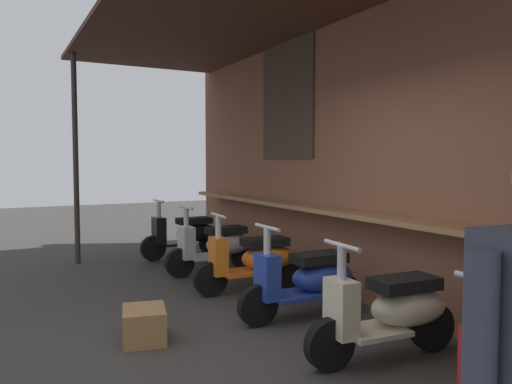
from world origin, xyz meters
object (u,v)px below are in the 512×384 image
(scooter_silver, at_px, (218,246))
(scooter_cream, at_px, (392,311))
(scooter_orange, at_px, (256,260))
(scooter_blue, at_px, (309,280))
(merchandise_crate, at_px, (144,325))
(scooter_black, at_px, (187,234))

(scooter_silver, xyz_separation_m, scooter_cream, (3.45, -0.00, 0.00))
(scooter_silver, xyz_separation_m, scooter_orange, (1.13, -0.00, 0.00))
(scooter_blue, distance_m, scooter_cream, 1.18)
(scooter_orange, bearing_deg, scooter_cream, 94.38)
(scooter_orange, height_order, scooter_cream, same)
(scooter_blue, distance_m, merchandise_crate, 1.67)
(scooter_orange, height_order, scooter_blue, same)
(scooter_orange, relative_size, scooter_cream, 1.00)
(scooter_black, bearing_deg, scooter_blue, 88.72)
(scooter_black, distance_m, merchandise_crate, 3.78)
(scooter_black, relative_size, scooter_cream, 1.00)
(scooter_blue, xyz_separation_m, merchandise_crate, (-0.14, -1.65, -0.24))
(merchandise_crate, bearing_deg, scooter_blue, 85.21)
(scooter_blue, bearing_deg, scooter_black, -88.97)
(scooter_silver, distance_m, scooter_orange, 1.13)
(scooter_orange, xyz_separation_m, merchandise_crate, (1.00, -1.65, -0.24))
(scooter_silver, distance_m, scooter_cream, 3.45)
(scooter_silver, bearing_deg, merchandise_crate, 50.78)
(scooter_silver, distance_m, merchandise_crate, 2.71)
(scooter_orange, distance_m, scooter_cream, 2.32)
(scooter_blue, height_order, scooter_cream, same)
(scooter_orange, relative_size, scooter_blue, 1.00)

